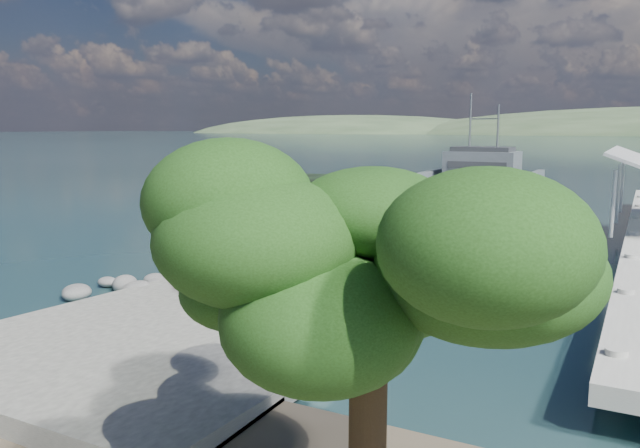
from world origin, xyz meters
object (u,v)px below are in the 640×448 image
Objects in this scene: landing_craft at (447,208)px; military_truck at (292,231)px; soldier at (200,267)px; overhang_tree at (352,251)px.

landing_craft reaches higher than military_truck.
soldier is (-2.17, -24.20, 0.50)m from landing_craft.
landing_craft is at bearing 104.07° from overhang_tree.
soldier is 15.10m from overhang_tree.
military_truck is 1.34× the size of overhang_tree.
overhang_tree is at bearing -66.69° from military_truck.
landing_craft is at bearing 80.21° from military_truck.
overhang_tree reaches higher than soldier.
overhang_tree reaches higher than military_truck.
soldier is at bearing -139.08° from military_truck.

